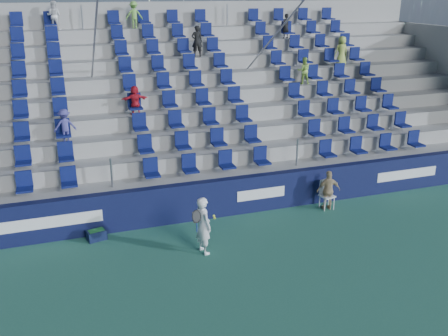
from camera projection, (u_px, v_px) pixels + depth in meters
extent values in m
plane|color=#2E6D56|center=(252.00, 266.00, 12.79)|extent=(70.00, 70.00, 0.00)
cube|color=#10143B|center=(214.00, 199.00, 15.40)|extent=(24.00, 0.30, 1.20)
cube|color=white|center=(43.00, 223.00, 13.74)|extent=(3.20, 0.02, 0.34)
cube|color=white|center=(261.00, 194.00, 15.70)|extent=(1.60, 0.02, 0.34)
cube|color=white|center=(407.00, 174.00, 17.36)|extent=(2.40, 0.02, 0.34)
cube|color=gray|center=(209.00, 192.00, 15.91)|extent=(24.00, 0.85, 1.20)
cube|color=gray|center=(201.00, 176.00, 16.58)|extent=(24.00, 0.85, 1.70)
cube|color=gray|center=(194.00, 161.00, 17.26)|extent=(24.00, 0.85, 2.20)
cube|color=gray|center=(188.00, 147.00, 17.93)|extent=(24.00, 0.85, 2.70)
cube|color=gray|center=(182.00, 134.00, 18.60)|extent=(24.00, 0.85, 3.20)
cube|color=gray|center=(176.00, 122.00, 19.27)|extent=(24.00, 0.85, 3.70)
cube|color=gray|center=(171.00, 111.00, 19.95)|extent=(24.00, 0.85, 4.20)
cube|color=gray|center=(166.00, 100.00, 20.62)|extent=(24.00, 0.85, 4.70)
cube|color=gray|center=(162.00, 91.00, 21.29)|extent=(24.00, 0.85, 5.20)
cube|color=gray|center=(158.00, 76.00, 21.72)|extent=(24.00, 0.50, 6.20)
cube|color=gray|center=(444.00, 88.00, 21.83)|extent=(0.30, 7.65, 5.20)
cube|color=#0D1650|center=(208.00, 164.00, 15.59)|extent=(16.05, 0.50, 0.70)
cube|color=#0D1650|center=(201.00, 141.00, 16.18)|extent=(16.05, 0.50, 0.70)
cube|color=#0D1650|center=(193.00, 120.00, 16.76)|extent=(16.05, 0.50, 0.70)
cube|color=#0D1650|center=(187.00, 100.00, 17.35)|extent=(16.05, 0.50, 0.70)
cube|color=#0D1650|center=(180.00, 82.00, 17.94)|extent=(16.05, 0.50, 0.70)
cube|color=#0D1650|center=(174.00, 65.00, 18.53)|extent=(16.05, 0.50, 0.70)
cube|color=#0D1650|center=(169.00, 48.00, 19.12)|extent=(16.05, 0.50, 0.70)
cube|color=#0D1650|center=(164.00, 33.00, 19.70)|extent=(16.05, 0.50, 0.70)
cube|color=#0D1650|center=(159.00, 19.00, 20.29)|extent=(16.05, 0.50, 0.70)
cylinder|color=gray|center=(93.00, 63.00, 16.76)|extent=(0.06, 7.68, 4.55)
cylinder|color=gray|center=(258.00, 56.00, 18.57)|extent=(0.06, 7.68, 4.55)
imported|color=#3F3C85|center=(65.00, 126.00, 15.42)|extent=(0.68, 0.41, 1.04)
imported|color=red|center=(135.00, 100.00, 16.72)|extent=(0.92, 0.34, 0.97)
imported|color=silver|center=(54.00, 16.00, 18.96)|extent=(0.63, 0.56, 1.08)
imported|color=black|center=(286.00, 26.00, 21.20)|extent=(0.43, 0.35, 1.01)
imported|color=#9DCD52|center=(304.00, 71.00, 19.32)|extent=(0.59, 0.52, 1.02)
imported|color=#9EB649|center=(342.00, 51.00, 20.52)|extent=(0.60, 0.41, 1.19)
imported|color=black|center=(197.00, 41.00, 19.33)|extent=(0.46, 0.34, 1.17)
imported|color=#74B749|center=(134.00, 15.00, 19.89)|extent=(0.71, 0.46, 1.04)
imported|color=white|center=(203.00, 225.00, 13.21)|extent=(0.51, 0.66, 1.60)
cylinder|color=navy|center=(197.00, 227.00, 12.88)|extent=(0.03, 0.03, 0.28)
torus|color=black|center=(197.00, 216.00, 12.78)|extent=(0.30, 0.17, 0.28)
plane|color=#262626|center=(197.00, 216.00, 12.78)|extent=(0.30, 0.16, 0.29)
sphere|color=#CBDB33|center=(215.00, 218.00, 13.02)|extent=(0.07, 0.07, 0.07)
sphere|color=#CBDB33|center=(214.00, 216.00, 13.06)|extent=(0.07, 0.07, 0.07)
cube|color=white|center=(327.00, 196.00, 16.01)|extent=(0.49, 0.49, 0.04)
cube|color=white|center=(325.00, 186.00, 16.10)|extent=(0.41, 0.13, 0.51)
cylinder|color=white|center=(325.00, 205.00, 15.89)|extent=(0.03, 0.03, 0.41)
cylinder|color=white|center=(334.00, 204.00, 15.99)|extent=(0.03, 0.03, 0.41)
cylinder|color=white|center=(319.00, 201.00, 16.18)|extent=(0.03, 0.03, 0.41)
cylinder|color=white|center=(329.00, 200.00, 16.29)|extent=(0.03, 0.03, 0.41)
imported|color=tan|center=(328.00, 190.00, 15.89)|extent=(0.81, 0.45, 1.31)
cube|color=#0E1735|center=(97.00, 235.00, 14.10)|extent=(0.59, 0.45, 0.29)
cube|color=#1E662D|center=(96.00, 233.00, 14.08)|extent=(0.47, 0.34, 0.17)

